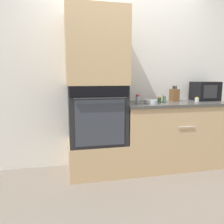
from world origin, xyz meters
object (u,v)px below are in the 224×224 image
(condiment_jar_far, at_px, (197,99))
(condiment_jar_back, at_px, (164,99))
(condiment_jar_near, at_px, (160,100))
(wall_oven, at_px, (96,114))
(knife_block, at_px, (174,95))
(condiment_jar_mid, at_px, (138,99))
(microwave, at_px, (205,91))
(bowl, at_px, (151,102))

(condiment_jar_far, height_order, condiment_jar_back, condiment_jar_back)
(condiment_jar_near, bearing_deg, condiment_jar_far, -3.63)
(wall_oven, distance_m, condiment_jar_far, 1.43)
(wall_oven, xyz_separation_m, knife_block, (1.13, 0.10, 0.21))
(condiment_jar_mid, bearing_deg, condiment_jar_back, -14.76)
(microwave, distance_m, bowl, 0.96)
(condiment_jar_near, distance_m, condiment_jar_mid, 0.31)
(microwave, xyz_separation_m, condiment_jar_mid, (-1.07, -0.09, -0.08))
(bowl, bearing_deg, condiment_jar_near, 33.96)
(condiment_jar_near, height_order, condiment_jar_mid, condiment_jar_mid)
(knife_block, distance_m, condiment_jar_mid, 0.57)
(condiment_jar_near, distance_m, condiment_jar_back, 0.09)
(knife_block, bearing_deg, microwave, 2.29)
(wall_oven, xyz_separation_m, condiment_jar_near, (0.87, 0.03, 0.16))
(knife_block, distance_m, condiment_jar_near, 0.27)
(bowl, xyz_separation_m, condiment_jar_near, (0.17, 0.12, 0.01))
(bowl, bearing_deg, condiment_jar_mid, 138.08)
(knife_block, height_order, bowl, knife_block)
(knife_block, xyz_separation_m, condiment_jar_far, (0.29, -0.11, -0.06))
(condiment_jar_mid, height_order, condiment_jar_far, condiment_jar_mid)
(knife_block, distance_m, condiment_jar_far, 0.32)
(wall_oven, bearing_deg, condiment_jar_back, -3.43)
(wall_oven, xyz_separation_m, condiment_jar_back, (0.90, -0.05, 0.18))
(knife_block, relative_size, condiment_jar_mid, 2.01)
(condiment_jar_mid, relative_size, condiment_jar_back, 0.95)
(wall_oven, relative_size, condiment_jar_mid, 6.78)
(condiment_jar_far, relative_size, condiment_jar_back, 0.53)
(condiment_jar_mid, bearing_deg, condiment_jar_far, -2.86)
(condiment_jar_near, xyz_separation_m, condiment_jar_mid, (-0.31, 0.01, 0.02))
(condiment_jar_back, bearing_deg, wall_oven, 176.57)
(wall_oven, bearing_deg, condiment_jar_mid, 3.63)
(bowl, bearing_deg, knife_block, 23.86)
(bowl, bearing_deg, wall_oven, 172.79)
(condiment_jar_mid, bearing_deg, microwave, 4.58)
(microwave, distance_m, condiment_jar_far, 0.27)
(condiment_jar_far, bearing_deg, condiment_jar_near, 176.37)
(condiment_jar_far, xyz_separation_m, condiment_jar_back, (-0.52, -0.05, 0.03))
(microwave, height_order, condiment_jar_near, microwave)
(condiment_jar_near, xyz_separation_m, condiment_jar_back, (0.03, -0.08, 0.02))
(microwave, bearing_deg, knife_block, -177.71)
(knife_block, distance_m, bowl, 0.47)
(wall_oven, bearing_deg, bowl, -7.21)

